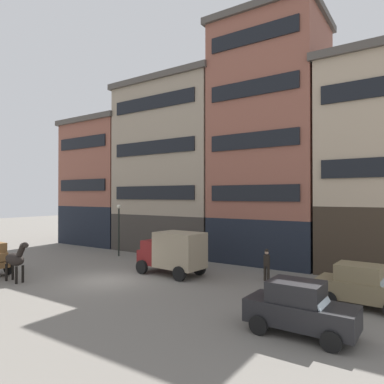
{
  "coord_description": "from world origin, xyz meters",
  "views": [
    {
      "loc": [
        15.04,
        -13.66,
        4.81
      ],
      "look_at": [
        4.35,
        2.25,
        5.02
      ],
      "focal_mm": 32.41,
      "sensor_mm": 36.0,
      "label": 1
    }
  ],
  "objects_px": {
    "draft_horse": "(16,259)",
    "sedan_dark": "(300,308)",
    "delivery_truck_near": "(172,251)",
    "streetlamp_curbside": "(119,223)",
    "sedan_parked_curb": "(362,286)",
    "pedestrian_officer": "(267,264)"
  },
  "relations": [
    {
      "from": "sedan_dark",
      "to": "delivery_truck_near",
      "type": "bearing_deg",
      "value": 152.56
    },
    {
      "from": "delivery_truck_near",
      "to": "sedan_dark",
      "type": "distance_m",
      "value": 10.31
    },
    {
      "from": "pedestrian_officer",
      "to": "streetlamp_curbside",
      "type": "distance_m",
      "value": 12.99
    },
    {
      "from": "draft_horse",
      "to": "sedan_parked_curb",
      "type": "bearing_deg",
      "value": 19.72
    },
    {
      "from": "draft_horse",
      "to": "sedan_parked_curb",
      "type": "relative_size",
      "value": 0.62
    },
    {
      "from": "sedan_parked_curb",
      "to": "streetlamp_curbside",
      "type": "height_order",
      "value": "streetlamp_curbside"
    },
    {
      "from": "delivery_truck_near",
      "to": "streetlamp_curbside",
      "type": "xyz_separation_m",
      "value": [
        -7.48,
        2.82,
        1.25
      ]
    },
    {
      "from": "sedan_parked_curb",
      "to": "streetlamp_curbside",
      "type": "bearing_deg",
      "value": 170.23
    },
    {
      "from": "draft_horse",
      "to": "pedestrian_officer",
      "type": "distance_m",
      "value": 14.07
    },
    {
      "from": "delivery_truck_near",
      "to": "streetlamp_curbside",
      "type": "bearing_deg",
      "value": 159.38
    },
    {
      "from": "draft_horse",
      "to": "sedan_parked_curb",
      "type": "height_order",
      "value": "draft_horse"
    },
    {
      "from": "draft_horse",
      "to": "sedan_parked_curb",
      "type": "distance_m",
      "value": 17.76
    },
    {
      "from": "pedestrian_officer",
      "to": "streetlamp_curbside",
      "type": "height_order",
      "value": "streetlamp_curbside"
    },
    {
      "from": "delivery_truck_near",
      "to": "pedestrian_officer",
      "type": "bearing_deg",
      "value": 17.99
    },
    {
      "from": "sedan_parked_curb",
      "to": "pedestrian_officer",
      "type": "bearing_deg",
      "value": 158.59
    },
    {
      "from": "streetlamp_curbside",
      "to": "delivery_truck_near",
      "type": "bearing_deg",
      "value": -20.62
    },
    {
      "from": "pedestrian_officer",
      "to": "delivery_truck_near",
      "type": "bearing_deg",
      "value": -162.01
    },
    {
      "from": "sedan_dark",
      "to": "streetlamp_curbside",
      "type": "height_order",
      "value": "streetlamp_curbside"
    },
    {
      "from": "draft_horse",
      "to": "delivery_truck_near",
      "type": "bearing_deg",
      "value": 45.28
    },
    {
      "from": "draft_horse",
      "to": "sedan_dark",
      "type": "bearing_deg",
      "value": 5.7
    },
    {
      "from": "pedestrian_officer",
      "to": "draft_horse",
      "type": "bearing_deg",
      "value": -145.29
    },
    {
      "from": "delivery_truck_near",
      "to": "sedan_dark",
      "type": "bearing_deg",
      "value": -27.44
    }
  ]
}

